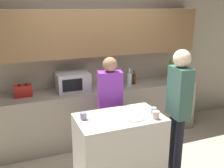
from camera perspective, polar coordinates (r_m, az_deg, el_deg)
back_wall at (r=4.52m, az=-4.34°, el=7.58°), size 6.40×0.40×2.70m
back_counter at (r=4.57m, az=-3.02°, el=-6.40°), size 3.60×0.62×0.92m
kitchen_island at (r=3.46m, az=1.58°, el=-14.25°), size 1.07×0.65×0.94m
microwave at (r=4.27m, az=-8.54°, el=0.49°), size 0.52×0.39×0.30m
toaster at (r=4.20m, az=-18.79°, el=-1.39°), size 0.26×0.16×0.18m
potted_plant at (r=5.02m, az=12.96°, el=3.24°), size 0.14×0.14×0.40m
bottle_0 at (r=4.51m, az=2.03°, el=0.76°), size 0.07×0.07×0.24m
bottle_1 at (r=4.49m, az=3.76°, el=1.01°), size 0.08×0.08×0.31m
bottle_2 at (r=4.63m, az=4.79°, el=1.16°), size 0.06×0.06×0.24m
plate_on_island at (r=3.22m, az=4.83°, el=-7.24°), size 0.26×0.26×0.01m
cup_0 at (r=3.21m, az=9.52°, el=-6.65°), size 0.08×0.08×0.10m
cup_1 at (r=3.17m, az=-6.22°, el=-6.92°), size 0.08×0.08×0.09m
cup_2 at (r=3.34m, az=9.06°, el=-5.78°), size 0.07×0.07×0.09m
person_left at (r=3.79m, az=-0.43°, el=-3.74°), size 0.37×0.25×1.57m
person_center at (r=3.54m, az=14.31°, el=-3.84°), size 0.23×0.35×1.73m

